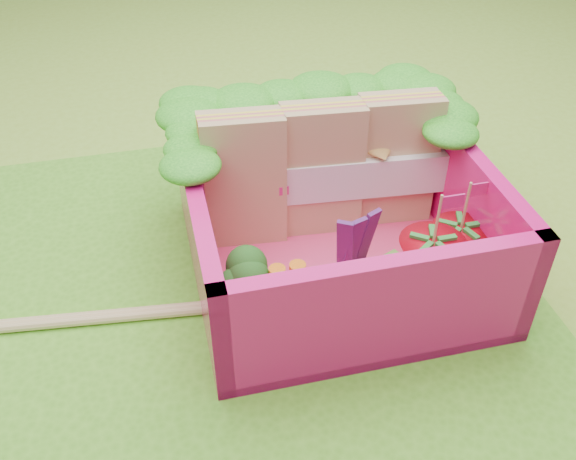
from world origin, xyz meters
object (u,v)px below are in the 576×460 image
Objects in this scene: bento_box at (336,219)px; strawberry_left at (429,267)px; sandwich_stack at (322,170)px; broccoli at (247,283)px; strawberry_right at (457,249)px; chopsticks at (32,323)px.

bento_box is 0.46m from strawberry_left.
bento_box is 1.08× the size of sandwich_stack.
broccoli is at bearing -149.17° from bento_box.
strawberry_left is at bearing -151.61° from strawberry_right.
bento_box is 0.54m from broccoli.
sandwich_stack is 0.54× the size of chopsticks.
sandwich_stack is 0.71m from strawberry_right.
bento_box is at bearing -91.10° from sandwich_stack.
strawberry_left reaches higher than bento_box.
strawberry_left is at bearing -45.06° from bento_box.
sandwich_stack is 0.72m from broccoli.
broccoli is (-0.46, -0.53, -0.14)m from sandwich_stack.
bento_box is 0.56m from strawberry_right.
sandwich_stack is 0.68m from strawberry_left.
strawberry_left is 1.07× the size of strawberry_right.
bento_box is 2.47× the size of strawberry_left.
strawberry_left is 0.20m from strawberry_right.
sandwich_stack is at bearing 13.96° from chopsticks.
strawberry_left is (0.32, -0.32, -0.08)m from bento_box.
strawberry_right is at bearing 28.39° from strawberry_left.
chopsticks is (-1.37, -0.34, -0.35)m from sandwich_stack.
chopsticks is at bearing 172.07° from strawberry_left.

